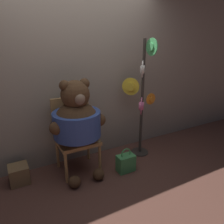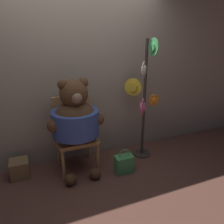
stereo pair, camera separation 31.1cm
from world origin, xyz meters
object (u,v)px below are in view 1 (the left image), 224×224
object	(u,v)px
handbag_on_ground	(126,163)
hat_display_rack	(141,98)
chair	(75,132)
teddy_bear	(77,121)

from	to	relation	value
handbag_on_ground	hat_display_rack	bearing A→B (deg)	34.40
chair	handbag_on_ground	world-z (taller)	chair
teddy_bear	handbag_on_ground	bearing A→B (deg)	-24.00
chair	handbag_on_ground	distance (m)	0.85
teddy_bear	handbag_on_ground	distance (m)	0.93
teddy_bear	hat_display_rack	xyz separation A→B (m)	(1.05, 0.04, 0.17)
teddy_bear	handbag_on_ground	size ratio (longest dim) A/B	3.74
chair	hat_display_rack	bearing A→B (deg)	-7.11
chair	handbag_on_ground	size ratio (longest dim) A/B	2.91
hat_display_rack	handbag_on_ground	size ratio (longest dim) A/B	5.08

